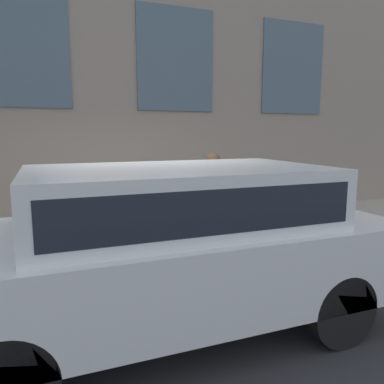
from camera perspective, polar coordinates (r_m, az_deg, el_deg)
name	(u,v)px	position (r m, az deg, el deg)	size (l,w,h in m)	color
ground_plane	(147,279)	(5.45, -6.91, -13.05)	(80.00, 80.00, 0.00)	#2D2D30
sidewalk	(124,244)	(6.86, -10.25, -7.87)	(3.11, 60.00, 0.14)	#A8A093
fire_hydrant	(170,232)	(5.77, -3.31, -6.09)	(0.34, 0.45, 0.79)	red
person	(213,193)	(5.98, 3.18, -0.12)	(0.39, 0.26, 1.60)	navy
parked_truck_white_near	(172,238)	(3.82, -3.04, -7.06)	(1.96, 4.67, 1.71)	black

